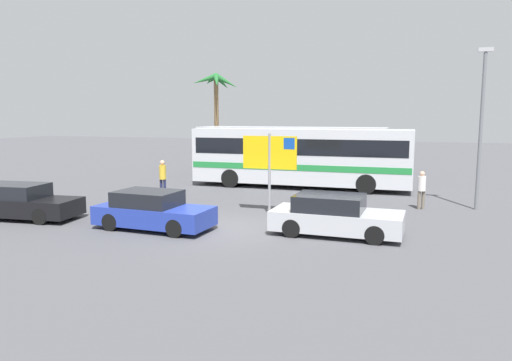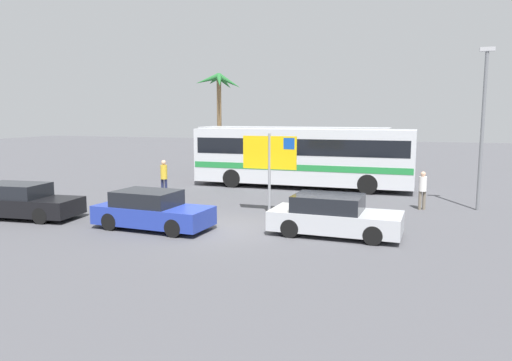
{
  "view_description": "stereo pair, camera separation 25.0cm",
  "coord_description": "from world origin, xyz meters",
  "px_view_note": "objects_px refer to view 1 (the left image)",
  "views": [
    {
      "loc": [
        6.21,
        -15.14,
        3.91
      ],
      "look_at": [
        0.26,
        3.09,
        1.3
      ],
      "focal_mm": 33.78,
      "sensor_mm": 36.0,
      "label": 1
    },
    {
      "loc": [
        6.45,
        -15.06,
        3.91
      ],
      "look_at": [
        0.26,
        3.09,
        1.3
      ],
      "focal_mm": 33.78,
      "sensor_mm": 36.0,
      "label": 2
    }
  ],
  "objects_px": {
    "bus_rear_coach": "(290,149)",
    "pedestrian_near_sign": "(163,175)",
    "pedestrian_by_bus": "(422,187)",
    "ferry_sign": "(271,156)",
    "car_blue": "(153,211)",
    "car_silver": "(335,216)",
    "car_black": "(18,202)",
    "bus_front_coach": "(301,155)"
  },
  "relations": [
    {
      "from": "car_silver",
      "to": "car_blue",
      "type": "xyz_separation_m",
      "value": [
        -6.11,
        -1.13,
        -0.0
      ]
    },
    {
      "from": "bus_front_coach",
      "to": "car_silver",
      "type": "xyz_separation_m",
      "value": [
        3.42,
        -9.92,
        -1.15
      ]
    },
    {
      "from": "bus_rear_coach",
      "to": "car_silver",
      "type": "xyz_separation_m",
      "value": [
        4.93,
        -13.66,
        -1.15
      ]
    },
    {
      "from": "ferry_sign",
      "to": "car_black",
      "type": "height_order",
      "value": "ferry_sign"
    },
    {
      "from": "bus_rear_coach",
      "to": "bus_front_coach",
      "type": "bearing_deg",
      "value": -67.99
    },
    {
      "from": "car_black",
      "to": "car_blue",
      "type": "relative_size",
      "value": 1.13
    },
    {
      "from": "pedestrian_near_sign",
      "to": "bus_front_coach",
      "type": "bearing_deg",
      "value": 125.21
    },
    {
      "from": "ferry_sign",
      "to": "car_blue",
      "type": "bearing_deg",
      "value": -129.29
    },
    {
      "from": "car_silver",
      "to": "car_blue",
      "type": "bearing_deg",
      "value": -167.67
    },
    {
      "from": "bus_front_coach",
      "to": "pedestrian_near_sign",
      "type": "distance_m",
      "value": 7.59
    },
    {
      "from": "bus_front_coach",
      "to": "car_silver",
      "type": "relative_size",
      "value": 2.73
    },
    {
      "from": "car_blue",
      "to": "pedestrian_by_bus",
      "type": "distance_m",
      "value": 11.07
    },
    {
      "from": "car_black",
      "to": "pedestrian_by_bus",
      "type": "height_order",
      "value": "pedestrian_by_bus"
    },
    {
      "from": "car_silver",
      "to": "pedestrian_near_sign",
      "type": "distance_m",
      "value": 10.24
    },
    {
      "from": "car_silver",
      "to": "ferry_sign",
      "type": "bearing_deg",
      "value": 140.43
    },
    {
      "from": "car_silver",
      "to": "car_blue",
      "type": "distance_m",
      "value": 6.22
    },
    {
      "from": "bus_front_coach",
      "to": "car_blue",
      "type": "relative_size",
      "value": 2.82
    },
    {
      "from": "bus_front_coach",
      "to": "bus_rear_coach",
      "type": "bearing_deg",
      "value": 112.01
    },
    {
      "from": "pedestrian_near_sign",
      "to": "pedestrian_by_bus",
      "type": "relative_size",
      "value": 1.11
    },
    {
      "from": "ferry_sign",
      "to": "car_black",
      "type": "xyz_separation_m",
      "value": [
        -8.87,
        -3.83,
        -1.69
      ]
    },
    {
      "from": "car_silver",
      "to": "pedestrian_near_sign",
      "type": "relative_size",
      "value": 2.41
    },
    {
      "from": "bus_front_coach",
      "to": "car_black",
      "type": "height_order",
      "value": "bus_front_coach"
    },
    {
      "from": "bus_rear_coach",
      "to": "car_blue",
      "type": "bearing_deg",
      "value": -94.58
    },
    {
      "from": "car_black",
      "to": "pedestrian_near_sign",
      "type": "height_order",
      "value": "pedestrian_near_sign"
    },
    {
      "from": "pedestrian_by_bus",
      "to": "ferry_sign",
      "type": "bearing_deg",
      "value": -88.94
    },
    {
      "from": "car_black",
      "to": "pedestrian_by_bus",
      "type": "relative_size",
      "value": 2.91
    },
    {
      "from": "ferry_sign",
      "to": "bus_front_coach",
      "type": "bearing_deg",
      "value": 94.28
    },
    {
      "from": "bus_rear_coach",
      "to": "pedestrian_by_bus",
      "type": "relative_size",
      "value": 7.29
    },
    {
      "from": "ferry_sign",
      "to": "car_silver",
      "type": "bearing_deg",
      "value": -40.69
    },
    {
      "from": "pedestrian_near_sign",
      "to": "pedestrian_by_bus",
      "type": "distance_m",
      "value": 11.79
    },
    {
      "from": "bus_rear_coach",
      "to": "pedestrian_near_sign",
      "type": "relative_size",
      "value": 6.58
    },
    {
      "from": "bus_rear_coach",
      "to": "car_silver",
      "type": "height_order",
      "value": "bus_rear_coach"
    },
    {
      "from": "bus_rear_coach",
      "to": "car_black",
      "type": "bearing_deg",
      "value": -114.91
    },
    {
      "from": "car_black",
      "to": "pedestrian_near_sign",
      "type": "bearing_deg",
      "value": 59.56
    },
    {
      "from": "car_blue",
      "to": "car_silver",
      "type": "bearing_deg",
      "value": 13.68
    },
    {
      "from": "car_black",
      "to": "car_silver",
      "type": "bearing_deg",
      "value": 0.37
    },
    {
      "from": "car_silver",
      "to": "pedestrian_by_bus",
      "type": "bearing_deg",
      "value": 65.1
    },
    {
      "from": "car_blue",
      "to": "pedestrian_near_sign",
      "type": "xyz_separation_m",
      "value": [
        -2.9,
        5.97,
        0.42
      ]
    },
    {
      "from": "bus_front_coach",
      "to": "pedestrian_near_sign",
      "type": "relative_size",
      "value": 6.58
    },
    {
      "from": "bus_rear_coach",
      "to": "ferry_sign",
      "type": "xyz_separation_m",
      "value": [
        1.96,
        -11.04,
        0.54
      ]
    },
    {
      "from": "car_black",
      "to": "car_blue",
      "type": "distance_m",
      "value": 5.72
    },
    {
      "from": "bus_front_coach",
      "to": "pedestrian_near_sign",
      "type": "height_order",
      "value": "bus_front_coach"
    }
  ]
}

